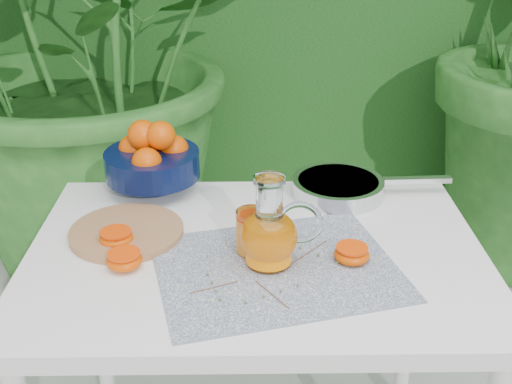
{
  "coord_description": "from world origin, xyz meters",
  "views": [
    {
      "loc": [
        -0.16,
        -1.21,
        1.48
      ],
      "look_at": [
        -0.14,
        0.02,
        0.88
      ],
      "focal_mm": 45.0,
      "sensor_mm": 36.0,
      "label": 1
    }
  ],
  "objects_px": {
    "white_table": "(256,280)",
    "fruit_bowl": "(152,158)",
    "juice_pitcher": "(270,234)",
    "cutting_board": "(127,232)",
    "saute_pan": "(339,187)"
  },
  "relations": [
    {
      "from": "white_table",
      "to": "fruit_bowl",
      "type": "height_order",
      "value": "fruit_bowl"
    },
    {
      "from": "fruit_bowl",
      "to": "juice_pitcher",
      "type": "xyz_separation_m",
      "value": [
        0.29,
        -0.37,
        -0.02
      ]
    },
    {
      "from": "white_table",
      "to": "saute_pan",
      "type": "bearing_deg",
      "value": 50.89
    },
    {
      "from": "white_table",
      "to": "fruit_bowl",
      "type": "xyz_separation_m",
      "value": [
        -0.26,
        0.31,
        0.17
      ]
    },
    {
      "from": "cutting_board",
      "to": "saute_pan",
      "type": "bearing_deg",
      "value": 21.5
    },
    {
      "from": "fruit_bowl",
      "to": "saute_pan",
      "type": "relative_size",
      "value": 0.62
    },
    {
      "from": "cutting_board",
      "to": "white_table",
      "type": "bearing_deg",
      "value": -12.53
    },
    {
      "from": "saute_pan",
      "to": "cutting_board",
      "type": "bearing_deg",
      "value": -158.5
    },
    {
      "from": "juice_pitcher",
      "to": "fruit_bowl",
      "type": "bearing_deg",
      "value": 128.14
    },
    {
      "from": "fruit_bowl",
      "to": "saute_pan",
      "type": "bearing_deg",
      "value": -4.93
    },
    {
      "from": "white_table",
      "to": "juice_pitcher",
      "type": "relative_size",
      "value": 5.04
    },
    {
      "from": "white_table",
      "to": "cutting_board",
      "type": "relative_size",
      "value": 3.87
    },
    {
      "from": "cutting_board",
      "to": "saute_pan",
      "type": "relative_size",
      "value": 0.62
    },
    {
      "from": "juice_pitcher",
      "to": "saute_pan",
      "type": "relative_size",
      "value": 0.48
    },
    {
      "from": "cutting_board",
      "to": "juice_pitcher",
      "type": "distance_m",
      "value": 0.35
    }
  ]
}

